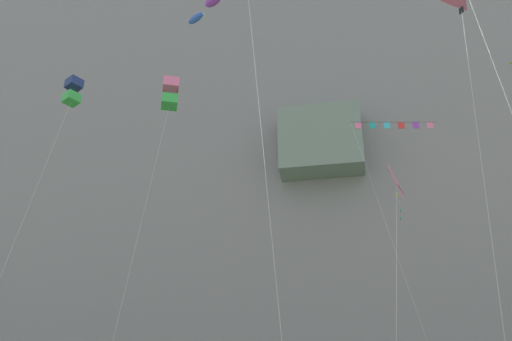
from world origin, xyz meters
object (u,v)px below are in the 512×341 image
object	(u,v)px
kite_box_upper_mid	(170,94)
kite_delta_high_right	(468,17)
kite_diamond_mid_left	(396,191)
kite_banner_low_right	(396,139)
kite_box_low_left	(73,92)

from	to	relation	value
kite_box_upper_mid	kite_delta_high_right	size ratio (longest dim) A/B	1.09
kite_box_upper_mid	kite_diamond_mid_left	world-z (taller)	kite_box_upper_mid
kite_box_upper_mid	kite_banner_low_right	world-z (taller)	kite_banner_low_right
kite_box_low_left	kite_diamond_mid_left	bearing A→B (deg)	-11.45
kite_diamond_mid_left	kite_banner_low_right	xyz separation A→B (m)	(1.70, 13.78, 10.97)
kite_box_upper_mid	kite_delta_high_right	xyz separation A→B (m)	(18.31, -7.21, -2.45)
kite_box_low_left	kite_delta_high_right	bearing A→B (deg)	-12.67
kite_diamond_mid_left	kite_box_low_left	distance (m)	23.30
kite_box_upper_mid	kite_banner_low_right	bearing A→B (deg)	27.48
kite_banner_low_right	kite_box_low_left	distance (m)	23.85
kite_diamond_mid_left	kite_delta_high_right	size ratio (longest dim) A/B	0.67
kite_banner_low_right	kite_delta_high_right	distance (m)	15.65
kite_box_upper_mid	kite_banner_low_right	xyz separation A→B (m)	(15.47, 8.04, -0.42)
kite_box_upper_mid	kite_box_low_left	world-z (taller)	kite_box_upper_mid
kite_diamond_mid_left	kite_banner_low_right	size ratio (longest dim) A/B	0.62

